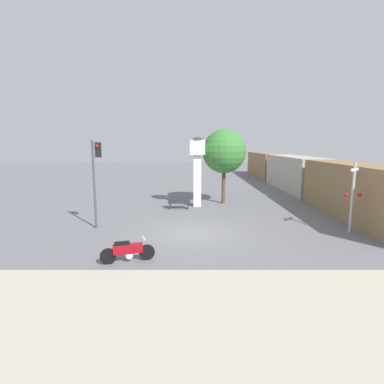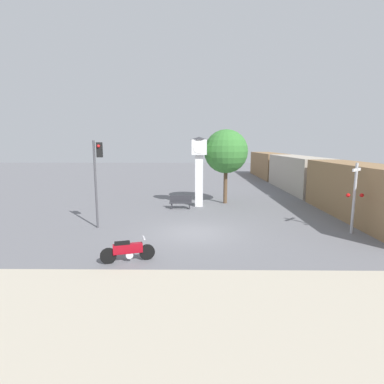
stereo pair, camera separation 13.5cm
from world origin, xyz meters
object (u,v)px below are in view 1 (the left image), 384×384
motorcycle (129,251)px  railroad_crossing_signal (354,195)px  clock_tower (199,161)px  bench (180,202)px  traffic_light (97,169)px  freight_train (296,173)px  street_tree (225,152)px

motorcycle → railroad_crossing_signal: (10.85, 3.97, 1.56)m
motorcycle → clock_tower: size_ratio=0.40×
clock_tower → bench: size_ratio=3.21×
clock_tower → railroad_crossing_signal: (7.91, -6.88, -1.39)m
bench → clock_tower: bearing=34.7°
clock_tower → bench: clock_tower is taller
traffic_light → bench: 7.18m
motorcycle → freight_train: (12.98, 19.13, 1.25)m
clock_tower → traffic_light: (-5.58, -5.99, -0.12)m
motorcycle → clock_tower: clock_tower is taller
freight_train → street_tree: (-7.96, -7.14, 2.34)m
street_tree → bench: 5.35m
motorcycle → traffic_light: bearing=101.6°
motorcycle → freight_train: size_ratio=0.06×
motorcycle → street_tree: (5.02, 11.99, 3.59)m
freight_train → traffic_light: 21.22m
clock_tower → street_tree: bearing=28.7°
clock_tower → street_tree: (2.09, 1.14, 0.64)m
railroad_crossing_signal → street_tree: (-5.83, 8.02, 2.03)m
motorcycle → railroad_crossing_signal: bearing=3.1°
motorcycle → freight_train: bearing=38.8°
freight_train → traffic_light: traffic_light is taller
motorcycle → bench: 10.05m
clock_tower → freight_train: (10.05, 8.28, -1.70)m
bench → street_tree: bearing=31.2°
freight_train → traffic_light: (-15.63, -14.28, 1.58)m
motorcycle → railroad_crossing_signal: 11.66m
motorcycle → clock_tower: 11.61m
street_tree → clock_tower: bearing=-151.3°
street_tree → traffic_light: bearing=-137.0°
clock_tower → bench: 3.33m
freight_train → bench: bearing=-141.0°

